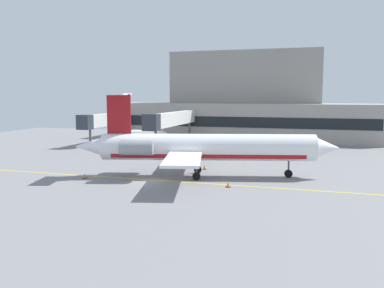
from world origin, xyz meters
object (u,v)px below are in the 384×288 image
baggage_tug (249,150)px  belt_loader (186,146)px  regional_jet (202,147)px  fuel_tank (148,137)px  pushback_tractor (288,152)px

baggage_tug → belt_loader: bearing=166.3°
regional_jet → fuel_tank: (-17.84, 25.56, -1.83)m
regional_jet → pushback_tractor: bearing=65.5°
regional_jet → belt_loader: regional_jet is taller
pushback_tractor → fuel_tank: fuel_tank is taller
pushback_tractor → belt_loader: 17.06m
baggage_tug → regional_jet: bearing=-98.5°
baggage_tug → pushback_tractor: 5.92m
baggage_tug → fuel_tank: fuel_tank is taller
regional_jet → baggage_tug: 17.77m
regional_jet → belt_loader: size_ratio=9.42×
regional_jet → baggage_tug: (2.60, 17.42, -2.37)m
belt_loader → pushback_tractor: bearing=-5.6°
regional_jet → pushback_tractor: regional_jet is taller
fuel_tank → pushback_tractor: bearing=-15.1°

